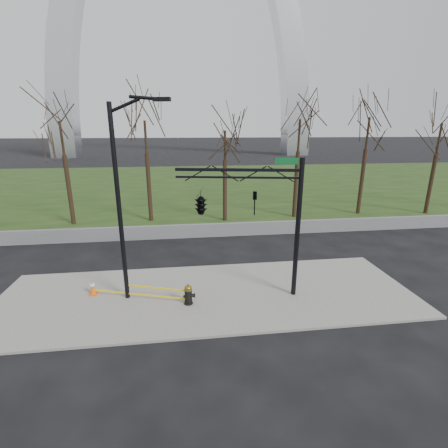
{
  "coord_description": "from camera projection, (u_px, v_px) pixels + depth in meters",
  "views": [
    {
      "loc": [
        -0.9,
        -12.55,
        7.08
      ],
      "look_at": [
        0.97,
        2.0,
        2.67
      ],
      "focal_mm": 25.6,
      "sensor_mm": 36.0,
      "label": 1
    }
  ],
  "objects": [
    {
      "name": "traffic_cone",
      "position": [
        93.0,
        288.0,
        13.89
      ],
      "size": [
        0.34,
        0.34,
        0.66
      ],
      "rotation": [
        0.0,
        0.0,
        -0.01
      ],
      "color": "#E65A0C",
      "rests_on": "sidewalk"
    },
    {
      "name": "ground",
      "position": [
        208.0,
        296.0,
        14.06
      ],
      "size": [
        500.0,
        500.0,
        0.0
      ],
      "primitive_type": "plane",
      "color": "black",
      "rests_on": "ground"
    },
    {
      "name": "grass_strip",
      "position": [
        190.0,
        183.0,
        42.55
      ],
      "size": [
        120.0,
        40.0,
        0.06
      ],
      "primitive_type": "cube",
      "color": "#1B3513",
      "rests_on": "ground"
    },
    {
      "name": "street_light",
      "position": [
        123.0,
        192.0,
        12.38
      ],
      "size": [
        2.33,
        0.84,
        8.21
      ],
      "rotation": [
        0.0,
        0.0,
        -0.28
      ],
      "color": "black",
      "rests_on": "ground"
    },
    {
      "name": "tree_row",
      "position": [
        224.0,
        167.0,
        24.53
      ],
      "size": [
        50.58,
        4.0,
        8.44
      ],
      "color": "black",
      "rests_on": "ground"
    },
    {
      "name": "traffic_signal_mast",
      "position": [
        219.0,
        203.0,
        13.06
      ],
      "size": [
        5.02,
        2.54,
        6.0
      ],
      "rotation": [
        0.0,
        0.0,
        -0.19
      ],
      "color": "black",
      "rests_on": "ground"
    },
    {
      "name": "caution_tape",
      "position": [
        146.0,
        292.0,
        13.46
      ],
      "size": [
        4.13,
        1.32,
        0.45
      ],
      "color": "yellow",
      "rests_on": "ground"
    },
    {
      "name": "guardrail",
      "position": [
        198.0,
        231.0,
        21.53
      ],
      "size": [
        60.0,
        0.3,
        0.9
      ],
      "primitive_type": "cube",
      "color": "#59595B",
      "rests_on": "ground"
    },
    {
      "name": "gateway_arch",
      "position": [
        181.0,
        17.0,
        75.95
      ],
      "size": [
        66.0,
        6.0,
        65.0
      ],
      "primitive_type": null,
      "color": "silver",
      "rests_on": "ground"
    },
    {
      "name": "sidewalk",
      "position": [
        208.0,
        295.0,
        14.05
      ],
      "size": [
        18.0,
        6.0,
        0.1
      ],
      "primitive_type": "cube",
      "color": "slate",
      "rests_on": "ground"
    },
    {
      "name": "fire_hydrant",
      "position": [
        189.0,
        295.0,
        13.12
      ],
      "size": [
        0.55,
        0.36,
        0.89
      ],
      "rotation": [
        0.0,
        0.0,
        -0.05
      ],
      "color": "black",
      "rests_on": "sidewalk"
    }
  ]
}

